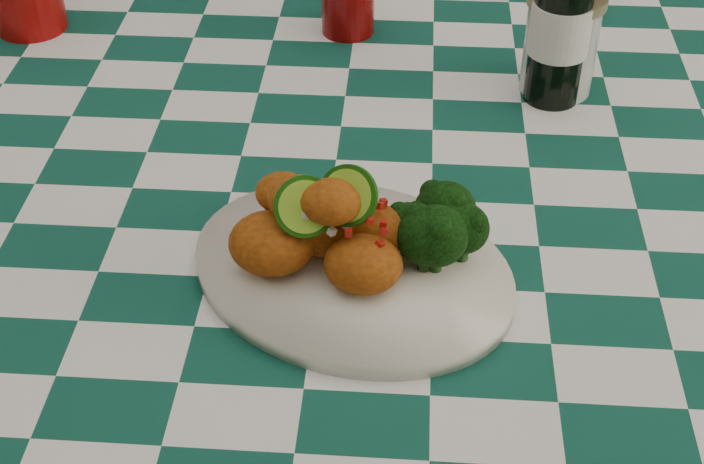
# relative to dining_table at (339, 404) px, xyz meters

# --- Properties ---
(dining_table) EXTENTS (1.66, 1.06, 0.79)m
(dining_table) POSITION_rel_dining_table_xyz_m (0.00, 0.00, 0.00)
(dining_table) COLOR #0E4537
(dining_table) RESTS_ON ground
(plate) EXTENTS (0.37, 0.34, 0.02)m
(plate) POSITION_rel_dining_table_xyz_m (0.03, -0.19, 0.40)
(plate) COLOR silver
(plate) RESTS_ON dining_table
(fried_chicken_pile) EXTENTS (0.15, 0.11, 0.09)m
(fried_chicken_pile) POSITION_rel_dining_table_xyz_m (0.01, -0.19, 0.46)
(fried_chicken_pile) COLOR #AE5010
(fried_chicken_pile) RESTS_ON plate
(broccoli_side) EXTENTS (0.08, 0.08, 0.06)m
(broccoli_side) POSITION_rel_dining_table_xyz_m (0.10, -0.18, 0.44)
(broccoli_side) COLOR black
(broccoli_side) RESTS_ON plate
(mason_jar) EXTENTS (0.11, 0.11, 0.12)m
(mason_jar) POSITION_rel_dining_table_xyz_m (0.25, 0.16, 0.45)
(mason_jar) COLOR #B2BCBA
(mason_jar) RESTS_ON dining_table
(beer_bottle) EXTENTS (0.08, 0.08, 0.24)m
(beer_bottle) POSITION_rel_dining_table_xyz_m (0.24, 0.14, 0.51)
(beer_bottle) COLOR black
(beer_bottle) RESTS_ON dining_table
(wooden_chair_left) EXTENTS (0.53, 0.55, 0.95)m
(wooden_chair_left) POSITION_rel_dining_table_xyz_m (-0.44, 0.69, 0.08)
(wooden_chair_left) COLOR #472814
(wooden_chair_left) RESTS_ON ground
(wooden_chair_right) EXTENTS (0.54, 0.56, 0.97)m
(wooden_chair_right) POSITION_rel_dining_table_xyz_m (0.35, 0.76, 0.09)
(wooden_chair_right) COLOR #472814
(wooden_chair_right) RESTS_ON ground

